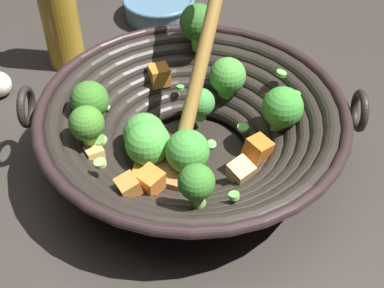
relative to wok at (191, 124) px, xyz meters
The scene contains 4 objects.
ground_plane 0.06m from the wok, 101.97° to the left, with size 4.00×4.00×0.00m, color #332D28.
wok is the anchor object (origin of this frame).
cooking_oil_bottle 0.31m from the wok, 103.44° to the right, with size 0.06×0.06×0.22m.
prep_bowl 0.39m from the wok, 136.63° to the right, with size 0.13×0.13×0.04m.
Camera 1 is at (0.41, 0.28, 0.50)m, focal length 48.41 mm.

